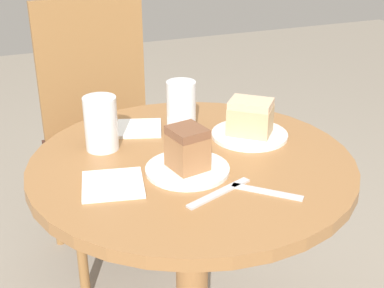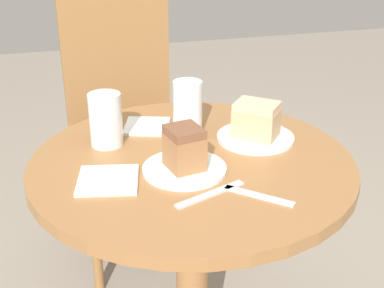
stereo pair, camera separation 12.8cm
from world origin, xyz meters
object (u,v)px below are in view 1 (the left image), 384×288
(cake_slice_near, at_px, (187,148))
(glass_lemonade, at_px, (181,112))
(chair, at_px, (106,131))
(plate_far, at_px, (249,135))
(glass_water, at_px, (101,126))
(cake_slice_far, at_px, (250,117))
(plate_near, at_px, (187,169))

(cake_slice_near, bearing_deg, glass_lemonade, 72.91)
(cake_slice_near, xyz_separation_m, glass_lemonade, (0.06, 0.21, 0.00))
(chair, height_order, plate_far, chair)
(chair, xyz_separation_m, cake_slice_near, (0.01, -0.83, 0.29))
(chair, xyz_separation_m, plate_far, (0.24, -0.71, 0.24))
(glass_lemonade, height_order, glass_water, glass_lemonade)
(plate_far, bearing_deg, cake_slice_near, -151.40)
(cake_slice_near, relative_size, cake_slice_far, 0.73)
(cake_slice_near, bearing_deg, plate_near, 0.00)
(chair, bearing_deg, glass_lemonade, -88.11)
(plate_far, xyz_separation_m, glass_lemonade, (-0.16, 0.08, 0.06))
(plate_near, distance_m, glass_water, 0.26)
(plate_far, bearing_deg, cake_slice_far, -153.43)
(plate_far, xyz_separation_m, glass_water, (-0.38, 0.07, 0.06))
(chair, distance_m, plate_far, 0.78)
(cake_slice_far, xyz_separation_m, glass_water, (-0.38, 0.07, 0.01))
(glass_lemonade, distance_m, glass_water, 0.22)
(plate_far, height_order, cake_slice_far, cake_slice_far)
(cake_slice_near, height_order, glass_lemonade, glass_lemonade)
(plate_near, bearing_deg, chair, 90.74)
(cake_slice_far, bearing_deg, chair, 108.48)
(plate_near, height_order, glass_water, glass_water)
(chair, bearing_deg, cake_slice_near, -94.11)
(chair, distance_m, cake_slice_near, 0.88)
(cake_slice_near, distance_m, glass_water, 0.25)
(chair, bearing_deg, cake_slice_far, -76.37)
(cake_slice_far, relative_size, glass_water, 1.00)
(plate_near, xyz_separation_m, glass_lemonade, (0.06, 0.21, 0.06))
(plate_near, relative_size, glass_water, 1.43)
(chair, distance_m, cake_slice_far, 0.80)
(cake_slice_near, distance_m, cake_slice_far, 0.26)
(plate_near, distance_m, glass_lemonade, 0.22)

